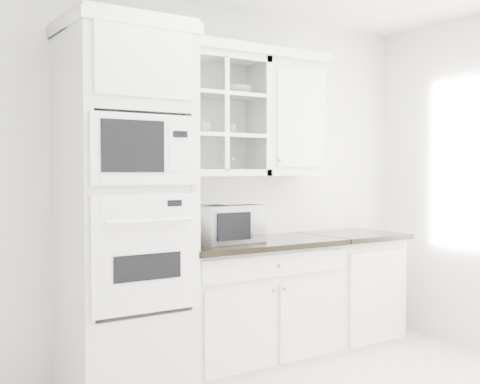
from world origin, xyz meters
TOP-DOWN VIEW (x-y plane):
  - room_shell at (0.00, 0.43)m, footprint 4.00×3.50m
  - oven_column at (-0.75, 1.42)m, footprint 0.76×0.68m
  - base_cabinet_run at (0.28, 1.45)m, footprint 1.32×0.67m
  - extra_base_cabinet at (1.28, 1.45)m, footprint 0.72×0.67m
  - upper_cabinet_glass at (0.03, 1.58)m, footprint 0.80×0.33m
  - upper_cabinet_solid at (0.71, 1.58)m, footprint 0.55×0.33m
  - crown_molding at (-0.07, 1.56)m, footprint 2.14×0.38m
  - countertop_microwave at (0.03, 1.43)m, footprint 0.48×0.41m
  - bowl_a at (-0.15, 1.60)m, footprint 0.22×0.22m
  - bowl_b at (0.22, 1.58)m, footprint 0.23×0.23m
  - cup_a at (-0.08, 1.57)m, footprint 0.14×0.14m
  - cup_b at (0.16, 1.59)m, footprint 0.10×0.10m

SIDE VIEW (x-z plane):
  - base_cabinet_run at x=0.28m, z-range 0.00..0.92m
  - extra_base_cabinet at x=1.28m, z-range 0.00..0.92m
  - countertop_microwave at x=0.03m, z-range 0.92..1.19m
  - oven_column at x=-0.75m, z-range 0.00..2.40m
  - cup_b at x=0.16m, z-range 1.71..1.79m
  - cup_a at x=-0.08m, z-range 1.71..1.79m
  - room_shell at x=0.00m, z-range 0.43..3.13m
  - upper_cabinet_glass at x=0.03m, z-range 1.40..2.30m
  - upper_cabinet_solid at x=0.71m, z-range 1.40..2.30m
  - bowl_a at x=-0.15m, z-range 2.01..2.06m
  - bowl_b at x=0.22m, z-range 2.01..2.08m
  - crown_molding at x=-0.07m, z-range 2.30..2.37m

